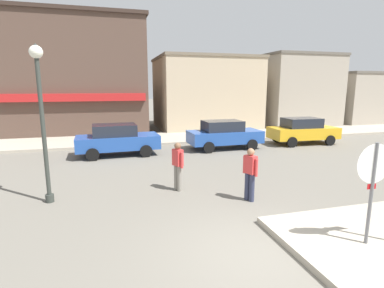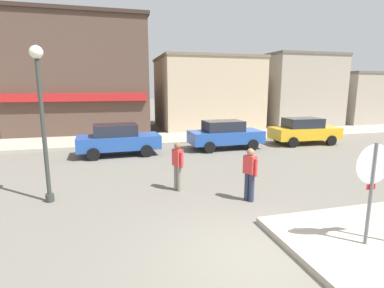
{
  "view_description": "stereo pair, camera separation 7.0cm",
  "coord_description": "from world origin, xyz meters",
  "px_view_note": "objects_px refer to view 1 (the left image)",
  "views": [
    {
      "loc": [
        -2.84,
        -4.95,
        3.38
      ],
      "look_at": [
        -0.22,
        4.5,
        1.5
      ],
      "focal_mm": 28.0,
      "sensor_mm": 36.0,
      "label": 1
    },
    {
      "loc": [
        -2.77,
        -4.97,
        3.38
      ],
      "look_at": [
        -0.22,
        4.5,
        1.5
      ],
      "focal_mm": 28.0,
      "sensor_mm": 36.0,
      "label": 2
    }
  ],
  "objects_px": {
    "stop_sign": "(373,181)",
    "pedestrian_crossing_far": "(250,173)",
    "parked_car_third": "(303,130)",
    "pedestrian_crossing_near": "(178,165)",
    "parked_car_second": "(224,134)",
    "parked_car_nearest": "(117,139)",
    "lamp_post": "(41,102)"
  },
  "relations": [
    {
      "from": "lamp_post",
      "to": "parked_car_second",
      "type": "distance_m",
      "value": 10.11
    },
    {
      "from": "lamp_post",
      "to": "pedestrian_crossing_near",
      "type": "height_order",
      "value": "lamp_post"
    },
    {
      "from": "parked_car_nearest",
      "to": "parked_car_third",
      "type": "xyz_separation_m",
      "value": [
        10.8,
        0.2,
        0.0
      ]
    },
    {
      "from": "parked_car_third",
      "to": "pedestrian_crossing_near",
      "type": "relative_size",
      "value": 2.52
    },
    {
      "from": "parked_car_nearest",
      "to": "parked_car_third",
      "type": "height_order",
      "value": "same"
    },
    {
      "from": "parked_car_second",
      "to": "pedestrian_crossing_near",
      "type": "xyz_separation_m",
      "value": [
        -3.97,
        -5.97,
        0.06
      ]
    },
    {
      "from": "parked_car_second",
      "to": "parked_car_third",
      "type": "xyz_separation_m",
      "value": [
        5.07,
        0.1,
        0.0
      ]
    },
    {
      "from": "parked_car_third",
      "to": "pedestrian_crossing_near",
      "type": "height_order",
      "value": "pedestrian_crossing_near"
    },
    {
      "from": "stop_sign",
      "to": "parked_car_third",
      "type": "xyz_separation_m",
      "value": [
        6.06,
        10.71,
        -0.71
      ]
    },
    {
      "from": "stop_sign",
      "to": "parked_car_second",
      "type": "relative_size",
      "value": 0.57
    },
    {
      "from": "lamp_post",
      "to": "parked_car_nearest",
      "type": "height_order",
      "value": "lamp_post"
    },
    {
      "from": "parked_car_third",
      "to": "pedestrian_crossing_near",
      "type": "distance_m",
      "value": 10.89
    },
    {
      "from": "parked_car_nearest",
      "to": "parked_car_third",
      "type": "bearing_deg",
      "value": 1.07
    },
    {
      "from": "stop_sign",
      "to": "lamp_post",
      "type": "relative_size",
      "value": 0.51
    },
    {
      "from": "lamp_post",
      "to": "parked_car_third",
      "type": "relative_size",
      "value": 1.12
    },
    {
      "from": "parked_car_second",
      "to": "pedestrian_crossing_far",
      "type": "bearing_deg",
      "value": -105.81
    },
    {
      "from": "parked_car_nearest",
      "to": "stop_sign",
      "type": "bearing_deg",
      "value": -65.71
    },
    {
      "from": "stop_sign",
      "to": "pedestrian_crossing_far",
      "type": "distance_m",
      "value": 3.44
    },
    {
      "from": "parked_car_nearest",
      "to": "pedestrian_crossing_far",
      "type": "bearing_deg",
      "value": -63.63
    },
    {
      "from": "parked_car_second",
      "to": "pedestrian_crossing_near",
      "type": "bearing_deg",
      "value": -123.66
    },
    {
      "from": "parked_car_second",
      "to": "pedestrian_crossing_far",
      "type": "relative_size",
      "value": 2.51
    },
    {
      "from": "stop_sign",
      "to": "parked_car_nearest",
      "type": "height_order",
      "value": "stop_sign"
    },
    {
      "from": "parked_car_second",
      "to": "stop_sign",
      "type": "bearing_deg",
      "value": -95.32
    },
    {
      "from": "parked_car_second",
      "to": "pedestrian_crossing_near",
      "type": "height_order",
      "value": "pedestrian_crossing_near"
    },
    {
      "from": "pedestrian_crossing_near",
      "to": "parked_car_third",
      "type": "bearing_deg",
      "value": 33.85
    },
    {
      "from": "stop_sign",
      "to": "pedestrian_crossing_far",
      "type": "relative_size",
      "value": 1.43
    },
    {
      "from": "lamp_post",
      "to": "parked_car_third",
      "type": "bearing_deg",
      "value": 25.05
    },
    {
      "from": "stop_sign",
      "to": "parked_car_second",
      "type": "height_order",
      "value": "stop_sign"
    },
    {
      "from": "pedestrian_crossing_far",
      "to": "stop_sign",
      "type": "bearing_deg",
      "value": -70.76
    },
    {
      "from": "pedestrian_crossing_near",
      "to": "stop_sign",
      "type": "bearing_deg",
      "value": -57.28
    },
    {
      "from": "parked_car_second",
      "to": "parked_car_nearest",
      "type": "bearing_deg",
      "value": -178.95
    },
    {
      "from": "parked_car_second",
      "to": "pedestrian_crossing_near",
      "type": "distance_m",
      "value": 7.17
    }
  ]
}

